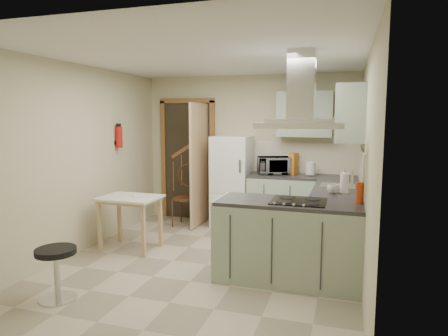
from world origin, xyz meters
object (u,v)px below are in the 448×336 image
(peninsula, at_px, (289,241))
(extractor_hood, at_px, (300,125))
(microwave, at_px, (274,165))
(fridge, at_px, (232,181))
(stool, at_px, (57,274))
(drop_leaf_table, at_px, (131,223))
(bentwood_chair, at_px, (186,198))

(peninsula, height_order, extractor_hood, extractor_hood)
(peninsula, bearing_deg, microwave, 105.01)
(fridge, height_order, stool, fridge)
(peninsula, distance_m, stool, 2.42)
(fridge, xyz_separation_m, drop_leaf_table, (-0.99, -1.56, -0.38))
(extractor_hood, bearing_deg, drop_leaf_table, 169.68)
(drop_leaf_table, bearing_deg, peninsula, -9.64)
(fridge, bearing_deg, stool, -105.97)
(bentwood_chair, bearing_deg, peninsula, -39.61)
(peninsula, xyz_separation_m, bentwood_chair, (-1.97, 1.76, 0.01))
(extractor_hood, height_order, bentwood_chair, extractor_hood)
(drop_leaf_table, xyz_separation_m, microwave, (1.68, 1.60, 0.67))
(peninsula, height_order, drop_leaf_table, peninsula)
(extractor_hood, relative_size, stool, 1.70)
(microwave, bearing_deg, peninsula, -93.67)
(microwave, bearing_deg, extractor_hood, -91.05)
(peninsula, distance_m, drop_leaf_table, 2.26)
(fridge, xyz_separation_m, peninsula, (1.22, -1.98, -0.30))
(fridge, bearing_deg, drop_leaf_table, -122.54)
(fridge, relative_size, stool, 2.83)
(peninsula, relative_size, microwave, 3.12)
(stool, relative_size, microwave, 1.07)
(stool, distance_m, microwave, 3.63)
(peninsula, xyz_separation_m, stool, (-2.12, -1.15, -0.18))
(drop_leaf_table, bearing_deg, extractor_hood, -9.18)
(fridge, bearing_deg, bentwood_chair, -163.78)
(fridge, xyz_separation_m, microwave, (0.68, 0.04, 0.29))
(bentwood_chair, bearing_deg, microwave, 12.37)
(fridge, height_order, bentwood_chair, fridge)
(stool, bearing_deg, bentwood_chair, 86.98)
(fridge, relative_size, peninsula, 0.97)
(peninsula, relative_size, drop_leaf_table, 1.98)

